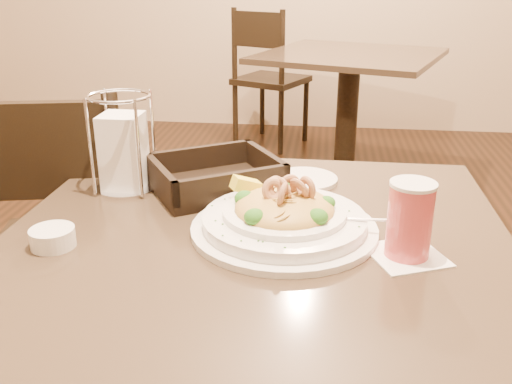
# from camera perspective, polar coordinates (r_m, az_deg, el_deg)

# --- Properties ---
(main_table) EXTENTS (0.90, 0.90, 0.74)m
(main_table) POSITION_cam_1_polar(r_m,az_deg,el_deg) (1.12, -0.13, -15.37)
(main_table) COLOR black
(main_table) RESTS_ON ground
(background_table) EXTENTS (1.15, 1.15, 0.74)m
(background_table) POSITION_cam_1_polar(r_m,az_deg,el_deg) (3.28, 9.19, 9.53)
(background_table) COLOR black
(background_table) RESTS_ON ground
(dining_chair_near) EXTENTS (0.50, 0.50, 0.93)m
(dining_chair_near) POSITION_cam_1_polar(r_m,az_deg,el_deg) (1.58, -18.86, -5.19)
(dining_chair_near) COLOR black
(dining_chair_near) RESTS_ON ground
(dining_chair_far) EXTENTS (0.56, 0.56, 0.93)m
(dining_chair_far) POSITION_cam_1_polar(r_m,az_deg,el_deg) (3.93, 1.17, 11.69)
(dining_chair_far) COLOR black
(dining_chair_far) RESTS_ON ground
(pasta_bowl) EXTENTS (0.37, 0.33, 0.11)m
(pasta_bowl) POSITION_cam_1_polar(r_m,az_deg,el_deg) (1.01, 2.82, -2.45)
(pasta_bowl) COLOR white
(pasta_bowl) RESTS_ON main_table
(drink_glass) EXTENTS (0.15, 0.15, 0.13)m
(drink_glass) POSITION_cam_1_polar(r_m,az_deg,el_deg) (0.95, 15.12, -2.76)
(drink_glass) COLOR white
(drink_glass) RESTS_ON main_table
(bread_basket) EXTENTS (0.32, 0.31, 0.07)m
(bread_basket) POSITION_cam_1_polar(r_m,az_deg,el_deg) (1.21, -4.05, 1.27)
(bread_basket) COLOR black
(bread_basket) RESTS_ON main_table
(napkin_caddy) EXTENTS (0.13, 0.13, 0.21)m
(napkin_caddy) POSITION_cam_1_polar(r_m,az_deg,el_deg) (1.22, -13.11, 4.17)
(napkin_caddy) COLOR silver
(napkin_caddy) RESTS_ON main_table
(side_plate) EXTENTS (0.17, 0.17, 0.01)m
(side_plate) POSITION_cam_1_polar(r_m,az_deg,el_deg) (1.27, 4.89, 1.28)
(side_plate) COLOR white
(side_plate) RESTS_ON main_table
(butter_ramekin) EXTENTS (0.08, 0.08, 0.03)m
(butter_ramekin) POSITION_cam_1_polar(r_m,az_deg,el_deg) (1.03, -19.67, -4.32)
(butter_ramekin) COLOR white
(butter_ramekin) RESTS_ON main_table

